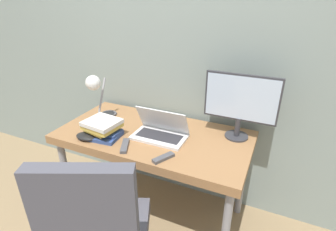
% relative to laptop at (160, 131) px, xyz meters
% --- Properties ---
extents(wall_back, '(8.00, 0.05, 2.60)m').
position_rel_laptop_xyz_m(wall_back, '(-0.07, 0.43, 0.52)').
color(wall_back, gray).
rests_on(wall_back, ground_plane).
extents(desk, '(1.35, 0.68, 0.74)m').
position_rel_laptop_xyz_m(desk, '(-0.07, 0.02, -0.11)').
color(desk, '#996B42').
rests_on(desk, ground_plane).
extents(laptop, '(0.36, 0.21, 0.20)m').
position_rel_laptop_xyz_m(laptop, '(0.00, 0.00, 0.00)').
color(laptop, silver).
rests_on(laptop, desk).
extents(monitor, '(0.48, 0.16, 0.44)m').
position_rel_laptop_xyz_m(monitor, '(0.48, 0.22, 0.22)').
color(monitor, '#333338').
rests_on(monitor, desk).
extents(desk_lamp, '(0.13, 0.26, 0.37)m').
position_rel_laptop_xyz_m(desk_lamp, '(-0.54, 0.03, 0.22)').
color(desk_lamp, '#4C4C51').
rests_on(desk_lamp, desk).
extents(book_stack, '(0.27, 0.22, 0.12)m').
position_rel_laptop_xyz_m(book_stack, '(-0.37, -0.16, 0.02)').
color(book_stack, '#334C8C').
rests_on(book_stack, desk).
extents(tv_remote, '(0.11, 0.16, 0.02)m').
position_rel_laptop_xyz_m(tv_remote, '(-0.15, -0.21, -0.03)').
color(tv_remote, '#4C4C51').
rests_on(tv_remote, desk).
extents(media_remote, '(0.10, 0.15, 0.02)m').
position_rel_laptop_xyz_m(media_remote, '(0.13, -0.23, -0.03)').
color(media_remote, '#4C4C51').
rests_on(media_remote, desk).
extents(game_controller, '(0.15, 0.10, 0.04)m').
position_rel_laptop_xyz_m(game_controller, '(-0.45, -0.24, -0.02)').
color(game_controller, black).
rests_on(game_controller, desk).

